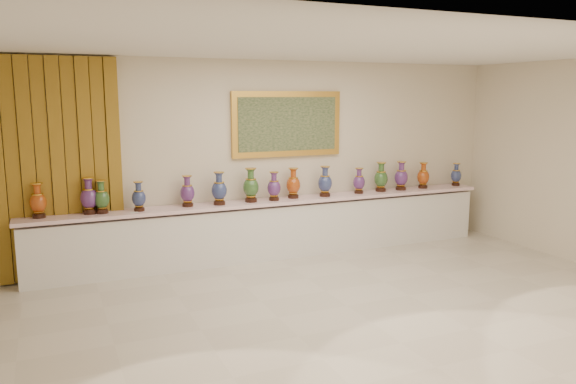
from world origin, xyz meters
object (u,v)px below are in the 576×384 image
Objects in this scene: vase_0 at (38,202)px; vase_1 at (89,198)px; counter at (275,229)px; vase_2 at (102,198)px.

vase_0 is 0.63m from vase_1.
counter is at bearing -0.44° from vase_1.
vase_2 reaches higher than counter.
vase_1 is 1.09× the size of vase_2.
vase_0 is 0.78m from vase_2.
vase_0 is at bearing 179.64° from counter.
vase_1 reaches higher than vase_2.
counter is 2.76m from vase_1.
vase_2 is (0.16, -0.03, -0.02)m from vase_1.
vase_2 is (-2.52, -0.01, 0.67)m from counter.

